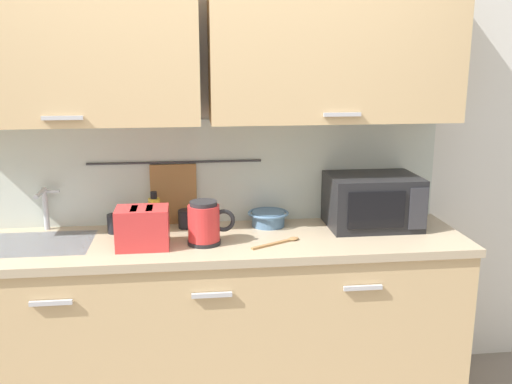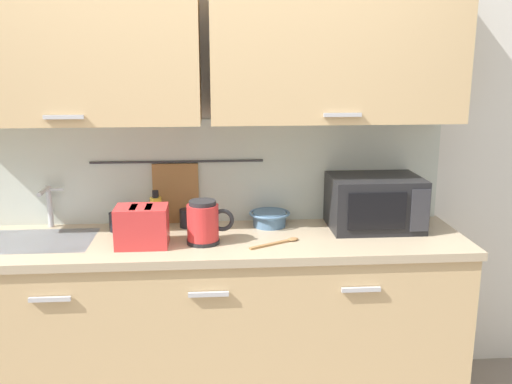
{
  "view_description": "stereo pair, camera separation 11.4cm",
  "coord_description": "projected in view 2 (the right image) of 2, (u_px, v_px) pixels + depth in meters",
  "views": [
    {
      "loc": [
        -0.08,
        -2.35,
        1.77
      ],
      "look_at": [
        0.24,
        0.33,
        1.12
      ],
      "focal_mm": 39.82,
      "sensor_mm": 36.0,
      "label": 1
    },
    {
      "loc": [
        0.03,
        -2.36,
        1.77
      ],
      "look_at": [
        0.24,
        0.33,
        1.12
      ],
      "focal_mm": 39.82,
      "sensor_mm": 36.0,
      "label": 2
    }
  ],
  "objects": [
    {
      "name": "mug_near_sink",
      "position": [
        118.0,
        222.0,
        2.88
      ],
      "size": [
        0.12,
        0.08,
        0.09
      ],
      "color": "black",
      "rests_on": "counter_unit"
    },
    {
      "name": "dish_soap_bottle",
      "position": [
        156.0,
        211.0,
        2.93
      ],
      "size": [
        0.06,
        0.06,
        0.2
      ],
      "color": "yellow",
      "rests_on": "counter_unit"
    },
    {
      "name": "sink_faucet",
      "position": [
        48.0,
        201.0,
        2.9
      ],
      "size": [
        0.09,
        0.17,
        0.22
      ],
      "color": "#B2B5BA",
      "rests_on": "counter_unit"
    },
    {
      "name": "electric_kettle",
      "position": [
        204.0,
        223.0,
        2.68
      ],
      "size": [
        0.23,
        0.16,
        0.21
      ],
      "color": "black",
      "rests_on": "counter_unit"
    },
    {
      "name": "microwave",
      "position": [
        375.0,
        202.0,
        2.91
      ],
      "size": [
        0.46,
        0.35,
        0.27
      ],
      "color": "black",
      "rests_on": "counter_unit"
    },
    {
      "name": "mug_by_kettle",
      "position": [
        188.0,
        218.0,
        2.95
      ],
      "size": [
        0.12,
        0.08,
        0.09
      ],
      "color": "black",
      "rests_on": "counter_unit"
    },
    {
      "name": "toaster",
      "position": [
        142.0,
        226.0,
        2.64
      ],
      "size": [
        0.26,
        0.17,
        0.19
      ],
      "color": "red",
      "rests_on": "counter_unit"
    },
    {
      "name": "wooden_spoon",
      "position": [
        280.0,
        242.0,
        2.7
      ],
      "size": [
        0.25,
        0.16,
        0.01
      ],
      "color": "#9E7042",
      "rests_on": "counter_unit"
    },
    {
      "name": "mixing_bowl",
      "position": [
        269.0,
        218.0,
        2.96
      ],
      "size": [
        0.21,
        0.21,
        0.08
      ],
      "color": "#4C7093",
      "rests_on": "counter_unit"
    },
    {
      "name": "back_wall_assembly",
      "position": [
        206.0,
        106.0,
        2.86
      ],
      "size": [
        3.7,
        0.41,
        2.5
      ],
      "color": "silver",
      "rests_on": "ground"
    },
    {
      "name": "counter_unit",
      "position": [
        208.0,
        321.0,
        2.88
      ],
      "size": [
        2.53,
        0.64,
        0.9
      ],
      "color": "tan",
      "rests_on": "ground"
    }
  ]
}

